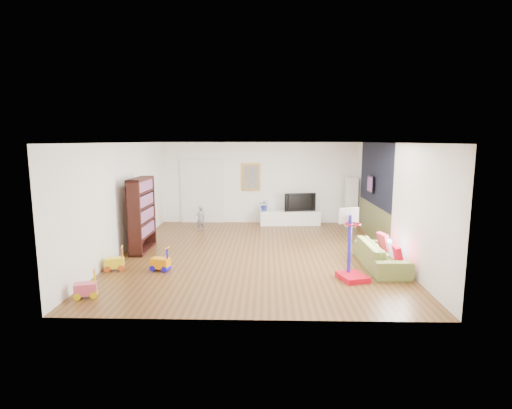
{
  "coord_description": "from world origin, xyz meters",
  "views": [
    {
      "loc": [
        0.26,
        -9.56,
        2.75
      ],
      "look_at": [
        0.0,
        0.4,
        1.15
      ],
      "focal_mm": 28.0,
      "sensor_mm": 36.0,
      "label": 1
    }
  ],
  "objects_px": {
    "media_console": "(290,218)",
    "sofa": "(381,255)",
    "bookshelf": "(142,215)",
    "basketball_hoop": "(354,245)"
  },
  "relations": [
    {
      "from": "basketball_hoop",
      "to": "sofa",
      "type": "bearing_deg",
      "value": 28.15
    },
    {
      "from": "sofa",
      "to": "basketball_hoop",
      "type": "height_order",
      "value": "basketball_hoop"
    },
    {
      "from": "media_console",
      "to": "bookshelf",
      "type": "bearing_deg",
      "value": -143.74
    },
    {
      "from": "media_console",
      "to": "basketball_hoop",
      "type": "xyz_separation_m",
      "value": [
        0.94,
        -5.27,
        0.49
      ]
    },
    {
      "from": "media_console",
      "to": "sofa",
      "type": "distance_m",
      "value": 4.8
    },
    {
      "from": "media_console",
      "to": "sofa",
      "type": "xyz_separation_m",
      "value": [
        1.73,
        -4.47,
        0.05
      ]
    },
    {
      "from": "sofa",
      "to": "basketball_hoop",
      "type": "distance_m",
      "value": 1.2
    },
    {
      "from": "bookshelf",
      "to": "basketball_hoop",
      "type": "height_order",
      "value": "bookshelf"
    },
    {
      "from": "basketball_hoop",
      "to": "media_console",
      "type": "bearing_deg",
      "value": 82.99
    },
    {
      "from": "media_console",
      "to": "sofa",
      "type": "height_order",
      "value": "sofa"
    }
  ]
}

